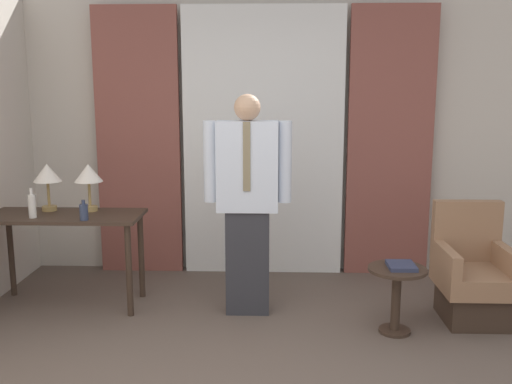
# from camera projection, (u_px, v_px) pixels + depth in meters

# --- Properties ---
(wall_back) EXTENTS (10.00, 0.06, 2.70)m
(wall_back) POSITION_uv_depth(u_px,v_px,m) (264.00, 136.00, 5.62)
(wall_back) COLOR beige
(wall_back) RESTS_ON ground_plane
(curtain_sheer_center) EXTENTS (1.54, 0.06, 2.58)m
(curtain_sheer_center) POSITION_uv_depth(u_px,v_px,m) (263.00, 143.00, 5.50)
(curtain_sheer_center) COLOR white
(curtain_sheer_center) RESTS_ON ground_plane
(curtain_drape_left) EXTENTS (0.81, 0.06, 2.58)m
(curtain_drape_left) POSITION_uv_depth(u_px,v_px,m) (138.00, 143.00, 5.54)
(curtain_drape_left) COLOR brown
(curtain_drape_left) RESTS_ON ground_plane
(curtain_drape_right) EXTENTS (0.81, 0.06, 2.58)m
(curtain_drape_right) POSITION_uv_depth(u_px,v_px,m) (390.00, 144.00, 5.46)
(curtain_drape_right) COLOR brown
(curtain_drape_right) RESTS_ON ground_plane
(desk) EXTENTS (1.27, 0.54, 0.79)m
(desk) POSITION_uv_depth(u_px,v_px,m) (65.00, 228.00, 4.73)
(desk) COLOR #38281E
(desk) RESTS_ON ground_plane
(table_lamp_left) EXTENTS (0.23, 0.23, 0.40)m
(table_lamp_left) POSITION_uv_depth(u_px,v_px,m) (47.00, 175.00, 4.79)
(table_lamp_left) COLOR #9E7F47
(table_lamp_left) RESTS_ON desk
(table_lamp_right) EXTENTS (0.23, 0.23, 0.40)m
(table_lamp_right) POSITION_uv_depth(u_px,v_px,m) (88.00, 176.00, 4.78)
(table_lamp_right) COLOR #9E7F47
(table_lamp_right) RESTS_ON desk
(bottle_near_edge) EXTENTS (0.06, 0.06, 0.24)m
(bottle_near_edge) POSITION_uv_depth(u_px,v_px,m) (32.00, 206.00, 4.56)
(bottle_near_edge) COLOR silver
(bottle_near_edge) RESTS_ON desk
(bottle_by_lamp) EXTENTS (0.07, 0.07, 0.16)m
(bottle_by_lamp) POSITION_uv_depth(u_px,v_px,m) (84.00, 212.00, 4.49)
(bottle_by_lamp) COLOR #2D3851
(bottle_by_lamp) RESTS_ON desk
(person) EXTENTS (0.70, 0.23, 1.77)m
(person) POSITION_uv_depth(u_px,v_px,m) (248.00, 197.00, 4.53)
(person) COLOR #2D2D33
(person) RESTS_ON ground_plane
(armchair) EXTENTS (0.55, 0.60, 0.92)m
(armchair) POSITION_uv_depth(u_px,v_px,m) (472.00, 278.00, 4.51)
(armchair) COLOR #38281E
(armchair) RESTS_ON ground_plane
(side_table) EXTENTS (0.43, 0.43, 0.51)m
(side_table) POSITION_uv_depth(u_px,v_px,m) (396.00, 289.00, 4.25)
(side_table) COLOR #38281E
(side_table) RESTS_ON ground_plane
(book) EXTENTS (0.20, 0.23, 0.03)m
(book) POSITION_uv_depth(u_px,v_px,m) (401.00, 266.00, 4.22)
(book) COLOR #2D334C
(book) RESTS_ON side_table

